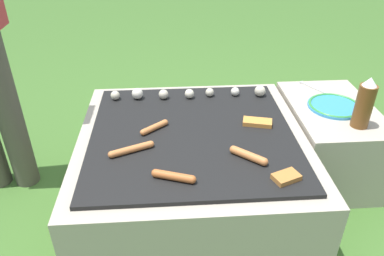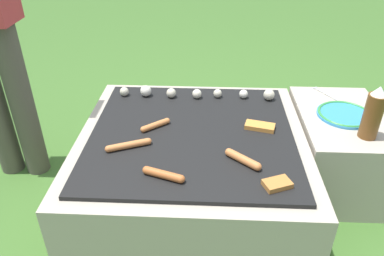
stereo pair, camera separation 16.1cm
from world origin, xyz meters
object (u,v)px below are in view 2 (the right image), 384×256
at_px(sausage_front_center, 163,174).
at_px(condiment_bottle, 373,114).
at_px(plate_colorful, 345,114).
at_px(fork_utensil, 324,93).

height_order(sausage_front_center, condiment_bottle, condiment_bottle).
bearing_deg(sausage_front_center, plate_colorful, 31.70).
distance_m(condiment_bottle, fork_utensil, 0.43).
bearing_deg(plate_colorful, sausage_front_center, -148.30).
bearing_deg(fork_utensil, plate_colorful, -81.07).
height_order(sausage_front_center, fork_utensil, sausage_front_center).
relative_size(sausage_front_center, fork_utensil, 1.07).
xyz_separation_m(sausage_front_center, fork_utensil, (0.75, 0.72, -0.01)).
distance_m(sausage_front_center, fork_utensil, 1.04).
xyz_separation_m(sausage_front_center, plate_colorful, (0.79, 0.49, -0.01)).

